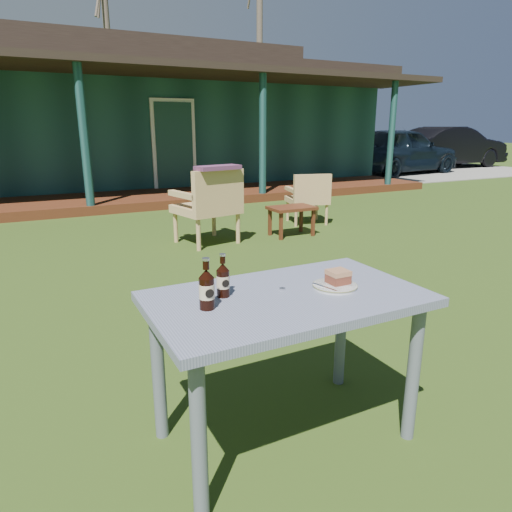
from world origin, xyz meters
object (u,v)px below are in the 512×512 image
armchair_left (210,202)px  cola_bottle_far (207,289)px  armchair_right (309,196)px  car_near (399,151)px  cola_bottle_near (223,280)px  cafe_table (287,316)px  cake_slice (338,277)px  car_far (450,147)px  plate (335,286)px  side_table (292,211)px

armchair_left → cola_bottle_far: bearing=-111.5°
armchair_right → cola_bottle_far: bearing=-127.9°
car_near → armchair_right: bearing=120.5°
cola_bottle_near → cola_bottle_far: size_ratio=0.90×
cola_bottle_near → cola_bottle_far: 0.15m
cafe_table → cake_slice: bearing=-1.6°
car_far → cafe_table: (-12.94, -10.28, -0.10)m
car_far → cola_bottle_far: size_ratio=20.55×
cake_slice → cola_bottle_near: (-0.52, 0.12, 0.03)m
cafe_table → cola_bottle_near: cola_bottle_near is taller
cola_bottle_near → cake_slice: bearing=-12.5°
plate → armchair_right: size_ratio=0.27×
car_far → plate: bearing=129.8°
car_far → cola_bottle_near: car_far is taller
cafe_table → cola_bottle_far: bearing=178.5°
plate → cola_bottle_far: cola_bottle_far is taller
cola_bottle_far → armchair_left: 3.91m
cola_bottle_far → armchair_right: bearing=52.1°
cake_slice → armchair_left: (0.80, 3.65, -0.24)m
cake_slice → cafe_table: bearing=178.4°
cola_bottle_far → armchair_right: 5.23m
plate → cake_slice: 0.05m
car_near → plate: 13.22m
car_near → side_table: 9.37m
car_far → plate: (-12.70, -10.29, 0.01)m
cola_bottle_near → armchair_left: bearing=69.5°
plate → cola_bottle_near: bearing=165.7°
cake_slice → plate: bearing=-155.0°
cafe_table → cola_bottle_near: (-0.26, 0.11, 0.18)m
cola_bottle_near → side_table: bearing=54.6°
car_near → car_far: (3.34, 0.96, 0.00)m
cake_slice → armchair_left: armchair_left is taller
cake_slice → cola_bottle_far: (-0.63, 0.02, 0.04)m
cafe_table → side_table: 4.21m
cafe_table → armchair_right: size_ratio=1.57×
car_far → cake_slice: (-12.67, -10.28, 0.05)m
car_near → car_far: size_ratio=0.97×
cola_bottle_near → cafe_table: bearing=-22.8°
cake_slice → side_table: bearing=61.6°
cola_bottle_near → side_table: size_ratio=0.32×
cola_bottle_far → side_table: bearing=54.2°
car_far → armchair_right: car_far is taller
side_table → car_far: bearing=32.0°
car_far → cafe_table: bearing=129.2°
cafe_table → cola_bottle_far: (-0.37, 0.01, 0.19)m
cake_slice → armchair_left: 3.74m
cola_bottle_near → plate: bearing=-14.3°
plate → cake_slice: (0.02, 0.01, 0.04)m
armchair_left → car_near: bearing=33.6°
cake_slice → cola_bottle_near: 0.54m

